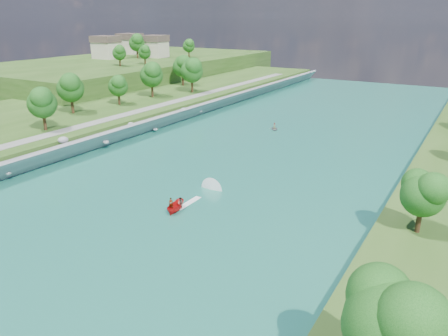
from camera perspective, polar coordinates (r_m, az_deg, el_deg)
The scene contains 10 objects.
ground at distance 56.37m, azimuth -12.94°, elevation -7.06°, with size 260.00×260.00×0.00m, color #2D5119.
river_water at distance 70.76m, azimuth -1.84°, elevation -0.98°, with size 55.00×240.00×0.10m, color #196258.
berm_west at distance 104.99m, azimuth -25.60°, elevation 4.84°, with size 45.00×240.00×3.50m, color #2D5119.
ridge_west at distance 177.61m, azimuth -11.53°, elevation 12.43°, with size 60.00×120.00×9.00m, color #2D5119.
riprap_bank at distance 85.79m, azimuth -16.91°, elevation 3.07°, with size 4.34×236.00×4.46m.
riverside_path at distance 90.79m, azimuth -19.48°, elevation 4.80°, with size 3.00×200.00×0.10m, color gray.
ridge_houses at distance 184.66m, azimuth -12.12°, elevation 15.39°, with size 29.50×29.50×8.40m.
trees_ridge at distance 167.40m, azimuth -10.07°, elevation 15.25°, with size 22.64×41.92×10.71m.
motorboat at distance 59.57m, azimuth -5.20°, elevation -4.42°, with size 3.60×18.71×1.94m.
raft at distance 99.82m, azimuth 6.59°, elevation 5.19°, with size 3.22×3.51×1.60m.
Camera 1 is at (35.96, -35.80, 24.55)m, focal length 35.00 mm.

